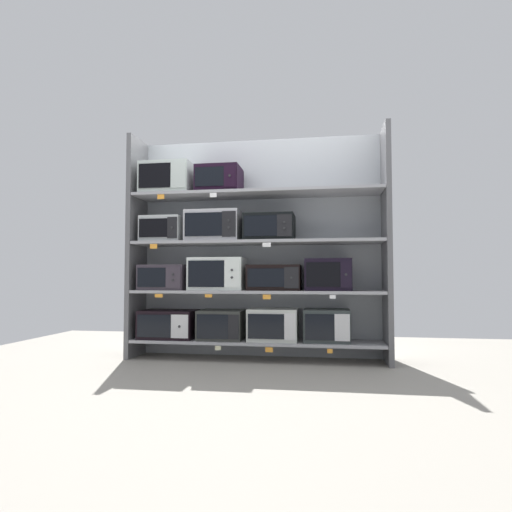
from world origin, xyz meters
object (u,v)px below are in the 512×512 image
Objects in this scene: microwave_4 at (165,277)px; microwave_5 at (218,274)px; microwave_11 at (169,180)px; microwave_12 at (219,181)px; microwave_9 at (214,226)px; microwave_8 at (164,230)px; microwave_10 at (270,228)px; microwave_3 at (327,325)px; microwave_2 at (273,324)px; microwave_6 at (274,278)px; microwave_1 at (222,325)px; microwave_0 at (169,324)px; microwave_7 at (328,275)px.

microwave_5 is at bearing -0.02° from microwave_4.
microwave_11 reaches higher than microwave_12.
microwave_9 is 0.49m from microwave_12.
microwave_5 is at bearing -0.03° from microwave_8.
microwave_4 is 0.96× the size of microwave_10.
microwave_9 is at bearing 180.00° from microwave_3.
microwave_2 is 1.91m from microwave_11.
microwave_9 is (-0.63, -0.00, 1.02)m from microwave_2.
microwave_3 is at bearing -0.01° from microwave_8.
microwave_8 reaches higher than microwave_10.
microwave_6 is (-0.53, 0.00, 0.48)m from microwave_3.
microwave_8 reaches higher than microwave_3.
microwave_3 is 0.80× the size of microwave_5.
microwave_12 is at bearing 0.00° from microwave_8.
microwave_11 reaches higher than microwave_10.
microwave_1 is at bearing -0.02° from microwave_11.
microwave_1 is 1.08m from microwave_3.
microwave_4 is 0.51m from microwave_8.
microwave_0 is at bearing 179.99° from microwave_1.
microwave_11 is (0.02, -0.00, 1.05)m from microwave_4.
microwave_1 is 1.05× the size of microwave_8.
microwave_11 is at bearing 180.00° from microwave_10.
microwave_6 is at bearing 0.01° from microwave_11.
microwave_5 is 0.50m from microwave_9.
microwave_7 is 0.91× the size of microwave_10.
microwave_4 reaches higher than microwave_0.
microwave_4 is at bearing 179.87° from microwave_0.
microwave_1 is 1.21m from microwave_7.
microwave_7 is at bearing -0.01° from microwave_12.
microwave_12 is (0.01, 0.00, 0.99)m from microwave_5.
microwave_5 is 1.30× the size of microwave_8.
microwave_9 is at bearing -0.00° from microwave_4.
microwave_4 reaches higher than microwave_3.
microwave_3 is 1.15m from microwave_10.
microwave_10 is at bearing -0.01° from microwave_8.
microwave_6 is at bearing 0.04° from microwave_5.
microwave_6 is (0.01, 0.00, 0.48)m from microwave_2.
microwave_4 is (-1.70, 0.00, 0.48)m from microwave_3.
microwave_4 is at bearing 180.00° from microwave_10.
microwave_9 is (-0.64, -0.00, 0.54)m from microwave_6.
microwave_0 is 1.26× the size of microwave_3.
microwave_5 reaches higher than microwave_2.
microwave_4 is 1.06× the size of microwave_7.
microwave_3 is 0.51m from microwave_7.
microwave_5 is 0.77m from microwave_8.
microwave_7 is 1.29m from microwave_9.
microwave_2 is (1.12, 0.00, 0.01)m from microwave_0.
microwave_4 reaches higher than microwave_1.
microwave_0 is at bearing -0.13° from microwave_4.
microwave_3 is 0.84× the size of microwave_6.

